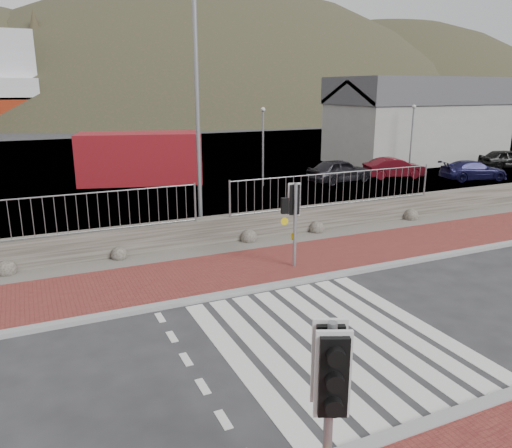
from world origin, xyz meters
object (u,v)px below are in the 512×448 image
streetlight (201,104)px  shipping_container (141,158)px  car_e (507,159)px  car_b (394,168)px  traffic_signal_far (294,207)px  traffic_signal_near (330,386)px  car_c (474,170)px  car_a (339,171)px

streetlight → shipping_container: bearing=78.1°
shipping_container → car_e: shipping_container is taller
shipping_container → car_b: shipping_container is taller
traffic_signal_far → car_e: traffic_signal_far is taller
traffic_signal_near → car_c: size_ratio=0.71×
traffic_signal_far → car_a: (9.02, 11.06, -1.18)m
car_a → shipping_container: bearing=60.2°
traffic_signal_far → car_c: size_ratio=0.67×
traffic_signal_near → car_b: (16.69, 18.84, -1.36)m
streetlight → shipping_container: 11.97m
car_c → traffic_signal_far: bearing=132.9°
traffic_signal_far → shipping_container: (-0.97, 15.61, -0.46)m
traffic_signal_far → car_c: (16.37, 8.46, -1.28)m
streetlight → car_b: size_ratio=2.28×
car_b → car_c: size_ratio=0.94×
traffic_signal_far → car_e: bearing=-144.7°
streetlight → car_c: size_ratio=2.14×
streetlight → traffic_signal_near: bearing=-112.9°
shipping_container → car_e: bearing=3.3°
shipping_container → car_e: 23.37m
traffic_signal_far → car_a: 14.32m
streetlight → car_a: streetlight is taller
traffic_signal_near → car_c: 26.16m
shipping_container → car_e: size_ratio=1.84×
streetlight → car_b: (14.02, 6.82, -3.97)m
traffic_signal_near → car_b: size_ratio=0.76×
streetlight → car_a: size_ratio=2.12×
traffic_signal_far → traffic_signal_near: bearing=72.6°
streetlight → car_a: bearing=23.8°
traffic_signal_near → car_a: traffic_signal_near is taller
traffic_signal_far → shipping_container: bearing=-77.3°
traffic_signal_far → car_b: bearing=-130.3°
streetlight → car_e: size_ratio=2.27×
traffic_signal_near → car_e: (25.85, 18.72, -1.33)m
traffic_signal_far → car_c: bearing=-143.6°
shipping_container → car_b: size_ratio=1.85×
traffic_signal_near → car_b: traffic_signal_near is taller
car_c → car_e: size_ratio=1.06×
car_b → car_e: bearing=-77.2°
traffic_signal_far → car_e: (21.88, 10.77, -1.22)m
streetlight → car_b: bearing=15.6°
car_a → car_e: size_ratio=1.07×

